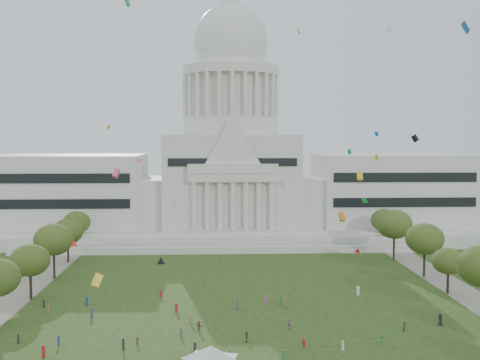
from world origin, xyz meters
TOP-DOWN VIEW (x-y plane):
  - ground at (0.00, 0.00)m, footprint 400.00×400.00m
  - capitol at (0.00, 113.59)m, footprint 160.00×64.50m
  - path_left at (-48.00, 30.00)m, footprint 8.00×160.00m
  - path_right at (48.00, 30.00)m, footprint 8.00×160.00m
  - row_tree_l_3 at (-44.09, 33.92)m, footprint 8.12×8.12m
  - row_tree_r_3 at (44.40, 34.48)m, footprint 7.01×7.01m
  - row_tree_l_4 at (-44.08, 52.42)m, footprint 9.29×9.29m
  - row_tree_r_4 at (44.76, 50.04)m, footprint 9.19×9.19m
  - row_tree_l_5 at (-45.22, 71.01)m, footprint 8.33×8.33m
  - row_tree_r_5 at (43.49, 70.19)m, footprint 9.82×9.82m
  - row_tree_l_6 at (-46.87, 89.14)m, footprint 8.19×8.19m
  - row_tree_r_6 at (45.96, 88.13)m, footprint 8.42×8.42m
  - event_tent at (-6.49, -9.28)m, footprint 10.70×10.70m
  - person_0 at (34.59, 13.12)m, footprint 1.05×1.20m
  - person_2 at (27.12, 10.11)m, footprint 0.92×0.90m
  - person_3 at (8.22, 2.26)m, footprint 1.04×1.23m
  - person_4 at (-0.69, 5.68)m, footprint 0.68×1.13m
  - person_5 at (-8.64, 11.45)m, footprint 1.79×1.66m
  - person_8 at (-18.49, 4.78)m, footprint 0.75×0.52m
  - person_9 at (21.16, 2.94)m, footprint 0.93×1.32m
  - person_10 at (7.18, 11.93)m, footprint 0.66×1.07m
  - distant_crowd at (-12.08, 15.47)m, footprint 66.87×38.19m
  - kite_swarm at (2.10, 7.01)m, footprint 79.91×103.04m

SIDE VIEW (x-z plane):
  - ground at x=0.00m, z-range 0.00..0.00m
  - path_left at x=-48.00m, z-range 0.00..0.04m
  - path_right at x=48.00m, z-range 0.00..0.04m
  - person_8 at x=-18.49m, z-range 0.00..1.45m
  - person_2 at x=27.12m, z-range 0.00..1.64m
  - person_3 at x=8.22m, z-range 0.00..1.69m
  - distant_crowd at x=-12.08m, z-range -0.11..1.84m
  - person_10 at x=7.18m, z-range 0.00..1.73m
  - person_4 at x=-0.69m, z-range 0.00..1.85m
  - person_9 at x=21.16m, z-range 0.00..1.85m
  - person_5 at x=-8.64m, z-range 0.00..1.89m
  - person_0 at x=34.59m, z-range 0.00..2.07m
  - event_tent at x=-6.49m, z-range 1.35..6.25m
  - row_tree_r_3 at x=44.40m, z-range 2.09..12.07m
  - row_tree_l_3 at x=-44.09m, z-range 2.43..13.98m
  - row_tree_l_6 at x=-46.87m, z-range 2.45..14.09m
  - row_tree_l_5 at x=-45.22m, z-range 2.49..14.34m
  - row_tree_r_6 at x=45.96m, z-range 2.52..14.49m
  - row_tree_r_4 at x=44.76m, z-range 2.76..15.82m
  - row_tree_l_4 at x=-44.08m, z-range 2.79..16.00m
  - row_tree_r_5 at x=43.49m, z-range 2.95..16.91m
  - capitol at x=0.00m, z-range -23.35..67.95m
  - kite_swarm at x=2.10m, z-range -1.74..59.14m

